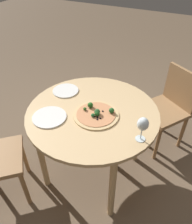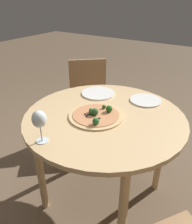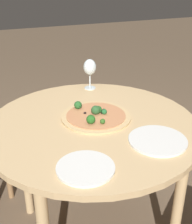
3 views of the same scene
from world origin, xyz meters
The scene contains 7 objects.
ground_plane centered at (0.00, 0.00, 0.00)m, with size 12.00×12.00×0.00m, color brown.
dining_table centered at (0.00, 0.00, 0.66)m, with size 1.01×1.01×0.74m.
chair centered at (0.63, 0.56, 0.47)m, with size 0.56×0.56×0.84m.
pizza centered at (-0.05, 0.03, 0.76)m, with size 0.34×0.34×0.06m.
wine_glass centered at (-0.42, 0.13, 0.87)m, with size 0.07×0.07×0.18m.
plate_near centered at (0.33, -0.14, 0.75)m, with size 0.22×0.22×0.01m.
plate_far centered at (0.25, 0.21, 0.75)m, with size 0.25×0.25×0.01m.
Camera 2 is at (-1.03, -0.61, 1.43)m, focal length 35.00 mm.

